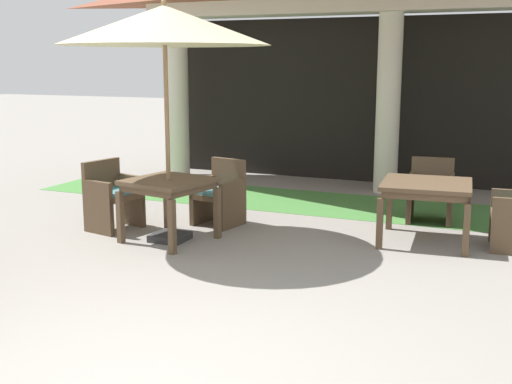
% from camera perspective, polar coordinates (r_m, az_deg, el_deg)
% --- Properties ---
extents(lawn_strip, '(10.70, 1.68, 0.01)m').
position_cam_1_polar(lawn_strip, '(9.67, 9.68, -1.31)').
color(lawn_strip, '#47843D').
rests_on(lawn_strip, ground).
extents(patio_table_mid_left, '(1.09, 1.09, 0.72)m').
position_cam_1_polar(patio_table_mid_left, '(7.85, 14.73, 0.17)').
color(patio_table_mid_left, brown).
rests_on(patio_table_mid_left, ground).
extents(patio_chair_mid_left_north, '(0.62, 0.58, 0.84)m').
position_cam_1_polar(patio_chair_mid_left_north, '(8.92, 15.08, -0.06)').
color(patio_chair_mid_left_north, brown).
rests_on(patio_chair_mid_left_north, ground).
extents(patio_table_mid_right, '(1.04, 1.04, 0.74)m').
position_cam_1_polar(patio_table_mid_right, '(7.71, -7.67, 0.35)').
color(patio_table_mid_right, brown).
rests_on(patio_table_mid_right, ground).
extents(patio_umbrella_mid_right, '(2.41, 2.41, 2.78)m').
position_cam_1_polar(patio_umbrella_mid_right, '(7.58, -8.05, 14.17)').
color(patio_umbrella_mid_right, '#2D2D2D').
rests_on(patio_umbrella_mid_right, ground).
extents(patio_chair_mid_right_north, '(0.64, 0.62, 0.85)m').
position_cam_1_polar(patio_chair_mid_right_north, '(8.49, -3.22, -0.29)').
color(patio_chair_mid_right_north, brown).
rests_on(patio_chair_mid_right_north, ground).
extents(patio_chair_mid_right_west, '(0.60, 0.70, 0.87)m').
position_cam_1_polar(patio_chair_mid_right_west, '(8.43, -12.50, -0.38)').
color(patio_chair_mid_right_west, brown).
rests_on(patio_chair_mid_right_west, ground).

